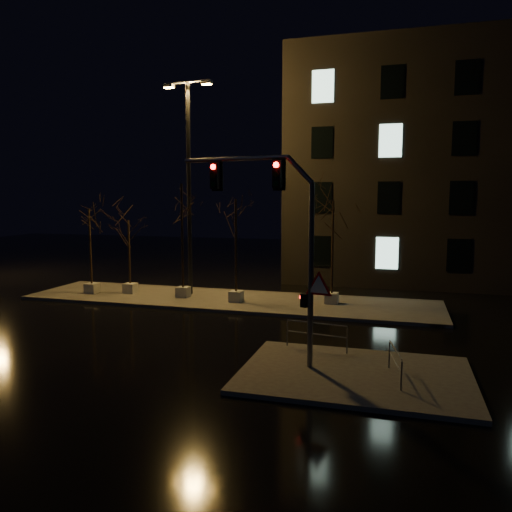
% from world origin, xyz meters
% --- Properties ---
extents(ground, '(90.00, 90.00, 0.00)m').
position_xyz_m(ground, '(0.00, 0.00, 0.00)').
color(ground, black).
rests_on(ground, ground).
extents(median, '(22.00, 5.00, 0.15)m').
position_xyz_m(median, '(0.00, 6.00, 0.07)').
color(median, '#4B4743').
rests_on(median, ground).
extents(sidewalk_corner, '(7.00, 5.00, 0.15)m').
position_xyz_m(sidewalk_corner, '(7.50, -3.50, 0.07)').
color(sidewalk_corner, '#4B4743').
rests_on(sidewalk_corner, ground).
extents(building, '(25.00, 12.00, 15.00)m').
position_xyz_m(building, '(14.00, 18.00, 7.50)').
color(building, black).
rests_on(building, ground).
extents(tree_0, '(1.80, 1.80, 4.86)m').
position_xyz_m(tree_0, '(-7.91, 5.41, 3.84)').
color(tree_0, '#B2B1A6').
rests_on(tree_0, median).
extents(tree_1, '(1.80, 1.80, 4.22)m').
position_xyz_m(tree_1, '(-5.83, 6.01, 3.35)').
color(tree_1, '#B2B1A6').
rests_on(tree_1, median).
extents(tree_2, '(1.80, 1.80, 6.26)m').
position_xyz_m(tree_2, '(-2.49, 5.82, 4.90)').
color(tree_2, '#B2B1A6').
rests_on(tree_2, median).
extents(tree_3, '(1.80, 1.80, 5.43)m').
position_xyz_m(tree_3, '(0.65, 5.47, 4.27)').
color(tree_3, '#B2B1A6').
rests_on(tree_3, median).
extents(tree_4, '(1.80, 1.80, 5.32)m').
position_xyz_m(tree_4, '(5.46, 6.37, 4.19)').
color(tree_4, '#B2B1A6').
rests_on(tree_4, median).
extents(traffic_signal_mast, '(5.39, 1.21, 6.70)m').
position_xyz_m(traffic_signal_mast, '(5.00, -3.16, 4.55)').
color(traffic_signal_mast, '#595B61').
rests_on(traffic_signal_mast, sidewalk_corner).
extents(streetlight_main, '(2.89, 0.59, 11.55)m').
position_xyz_m(streetlight_main, '(-2.47, 6.77, 6.82)').
color(streetlight_main, black).
rests_on(streetlight_main, median).
extents(guard_rail_a, '(2.24, 0.38, 0.98)m').
position_xyz_m(guard_rail_a, '(5.97, -1.50, 0.79)').
color(guard_rail_a, '#595B61').
rests_on(guard_rail_a, sidewalk_corner).
extents(guard_rail_b, '(0.41, 1.88, 0.90)m').
position_xyz_m(guard_rail_b, '(8.68, -3.69, 0.73)').
color(guard_rail_b, '#595B61').
rests_on(guard_rail_b, sidewalk_corner).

